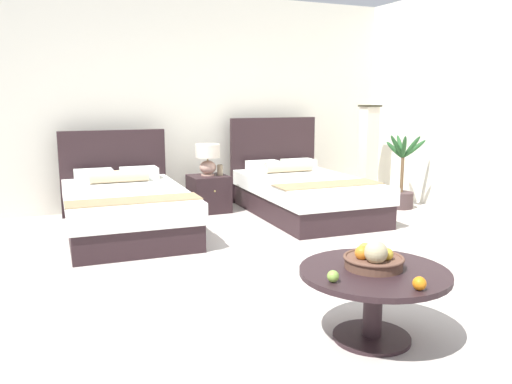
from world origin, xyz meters
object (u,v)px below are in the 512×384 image
object	(u,v)px
coffee_table	(374,287)
floor_lamp_corner	(368,152)
bed_near_corner	(303,192)
nightstand	(209,194)
fruit_bowl	(374,259)
loose_orange	(419,283)
table_lamp	(208,156)
loose_apple	(333,276)
vase	(220,170)
potted_palm	(402,187)
bed_near_window	(125,207)

from	to	relation	value
coffee_table	floor_lamp_corner	world-z (taller)	floor_lamp_corner
bed_near_corner	coffee_table	distance (m)	3.58
bed_near_corner	floor_lamp_corner	size ratio (longest dim) A/B	1.62
nightstand	floor_lamp_corner	distance (m)	2.56
fruit_bowl	loose_orange	distance (m)	0.41
table_lamp	fruit_bowl	distance (m)	3.97
nightstand	table_lamp	xyz separation A→B (m)	(0.00, 0.02, 0.49)
loose_apple	vase	bearing A→B (deg)	79.44
potted_palm	fruit_bowl	bearing A→B (deg)	-131.49
table_lamp	loose_orange	world-z (taller)	table_lamp
bed_near_window	bed_near_corner	xyz separation A→B (m)	(2.28, 0.01, 0.00)
loose_apple	potted_palm	size ratio (longest dim) A/B	0.07
floor_lamp_corner	coffee_table	bearing A→B (deg)	-125.06
floor_lamp_corner	loose_orange	bearing A→B (deg)	-122.43
loose_orange	floor_lamp_corner	size ratio (longest dim) A/B	0.06
bed_near_corner	potted_palm	bearing A→B (deg)	-9.14
vase	loose_apple	size ratio (longest dim) A/B	2.04
vase	potted_palm	size ratio (longest dim) A/B	0.14
bed_near_window	loose_orange	xyz separation A→B (m)	(0.97, -3.70, 0.21)
coffee_table	potted_palm	world-z (taller)	potted_palm
coffee_table	loose_apple	world-z (taller)	loose_apple
bed_near_window	table_lamp	bearing A→B (deg)	28.73
bed_near_corner	vase	bearing A→B (deg)	147.73
nightstand	loose_apple	xyz separation A→B (m)	(-0.60, -4.04, 0.25)
table_lamp	loose_orange	distance (m)	4.37
potted_palm	loose_orange	bearing A→B (deg)	-127.91
nightstand	floor_lamp_corner	bearing A→B (deg)	-0.34
table_lamp	coffee_table	xyz separation A→B (m)	(-0.25, -3.98, -0.39)
loose_apple	fruit_bowl	bearing A→B (deg)	16.45
table_lamp	loose_orange	size ratio (longest dim) A/B	5.40
vase	coffee_table	size ratio (longest dim) A/B	0.15
bed_near_corner	loose_apple	distance (m)	3.81
coffee_table	loose_apple	distance (m)	0.39
nightstand	floor_lamp_corner	size ratio (longest dim) A/B	0.36
nightstand	vase	bearing A→B (deg)	-15.09
table_lamp	floor_lamp_corner	xyz separation A→B (m)	(2.52, -0.04, -0.04)
table_lamp	floor_lamp_corner	bearing A→B (deg)	-0.80
table_lamp	potted_palm	distance (m)	2.67
coffee_table	floor_lamp_corner	xyz separation A→B (m)	(2.77, 3.94, 0.34)
table_lamp	coffee_table	bearing A→B (deg)	-93.56
bed_near_window	coffee_table	world-z (taller)	bed_near_window
bed_near_window	bed_near_corner	world-z (taller)	bed_near_corner
coffee_table	loose_apple	bearing A→B (deg)	-166.74
bed_near_window	nightstand	world-z (taller)	bed_near_window
fruit_bowl	loose_apple	distance (m)	0.38
fruit_bowl	vase	bearing A→B (deg)	84.33
bed_near_window	floor_lamp_corner	size ratio (longest dim) A/B	1.58
nightstand	loose_apple	world-z (taller)	loose_apple
nightstand	table_lamp	world-z (taller)	table_lamp
bed_near_window	loose_orange	size ratio (longest dim) A/B	28.39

